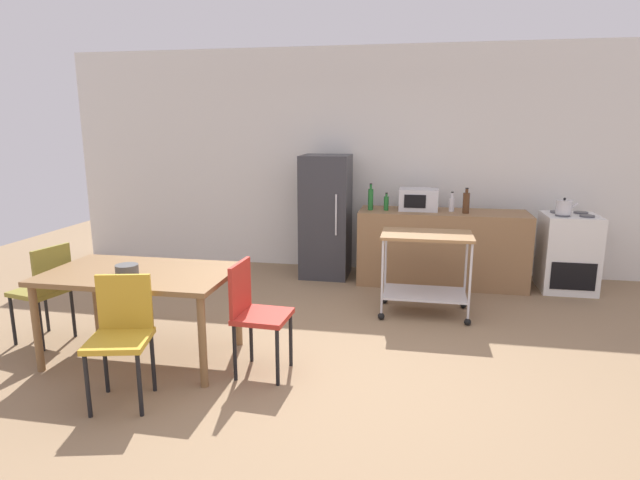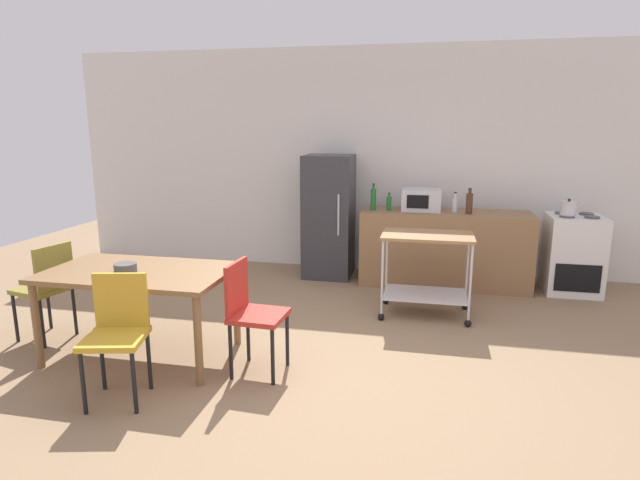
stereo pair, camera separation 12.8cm
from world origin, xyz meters
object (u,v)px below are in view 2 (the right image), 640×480
Objects in this scene: microwave at (421,200)px; kettle at (569,208)px; bottle_wine at (389,203)px; bottle_soda at (469,203)px; dining_table at (139,279)px; chair_olive at (47,285)px; bottle_hot_sauce at (455,204)px; refrigerator at (329,216)px; fruit_bowl at (125,268)px; chair_red at (251,309)px; kitchen_cart at (427,261)px; stove_oven at (573,254)px; bottle_olive_oil at (373,199)px; chair_mustard at (117,329)px.

kettle is at bearing -4.26° from microwave.
bottle_soda reaches higher than bottle_wine.
chair_olive is at bearing 172.37° from dining_table.
bottle_hot_sauce is (0.39, -0.02, -0.04)m from microwave.
bottle_hot_sauce is (1.55, -0.08, 0.22)m from refrigerator.
fruit_bowl is 4.71m from kettle.
refrigerator is (0.06, 2.80, 0.26)m from chair_red.
refrigerator is 8.68× the size of fruit_bowl.
bottle_hot_sauce is at bearing 75.51° from kitchen_cart.
chair_red is at bearing -137.33° from kettle.
chair_red is 1.93× the size of microwave.
stove_oven is at bearing 33.59° from dining_table.
kitchen_cart is 1.26m from microwave.
microwave is (-0.10, 1.17, 0.46)m from kitchen_cart.
chair_red is at bearing -91.29° from refrigerator.
bottle_soda reaches higher than microwave.
bottle_olive_oil is 3.17m from fruit_bowl.
chair_olive is 2.01m from chair_red.
chair_mustard is 1.45m from chair_olive.
chair_mustard is 4.86m from kettle.
chair_olive is 3.76m from bottle_wine.
chair_olive is 4.12m from microwave.
stove_oven reaches higher than kitchen_cart.
bottle_olive_oil is at bearing 52.63° from chair_mustard.
dining_table is 2.75m from kitchen_cart.
microwave is 2.58× the size of fruit_bowl.
dining_table is 5.01× the size of bottle_soda.
bottle_soda is (1.12, -0.04, -0.01)m from bottle_olive_oil.
bottle_olive_oil is (-0.67, 1.07, 0.46)m from kitchen_cart.
refrigerator reaches higher than stove_oven.
fruit_bowl is (-4.01, -2.74, 0.34)m from stove_oven.
bottle_olive_oil is at bearing -178.32° from bottle_wine.
kettle is at bearing -140.33° from stove_oven.
chair_red is at bearing -124.07° from bottle_soda.
chair_mustard reaches higher than dining_table.
chair_red reaches higher than dining_table.
kitchen_cart is 1.35m from bottle_olive_oil.
bottle_hot_sauce is (-1.35, 0.00, 0.54)m from stove_oven.
kettle is (-0.12, -0.10, 0.55)m from stove_oven.
refrigerator is at bearing 135.50° from kitchen_cart.
bottle_hot_sauce reaches higher than stove_oven.
kitchen_cart is 1.25m from bottle_wine.
chair_olive is 0.57× the size of refrigerator.
chair_mustard is 0.98× the size of kitchen_cart.
dining_table is 6.95× the size of bottle_wine.
chair_olive is at bearing 86.75° from chair_red.
bottle_soda is at bearing -1.86° from bottle_olive_oil.
dining_table is 4.76m from stove_oven.
dining_table is at bearing -146.41° from stove_oven.
bottle_hot_sauce is 0.20m from bottle_soda.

